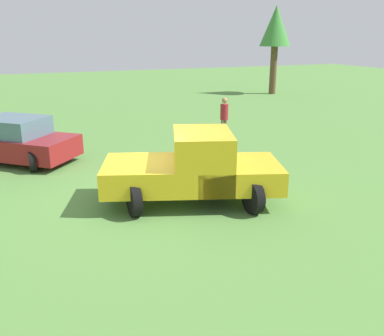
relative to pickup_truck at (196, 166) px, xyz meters
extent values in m
plane|color=#54843D|center=(0.63, 1.04, -0.94)|extent=(80.00, 80.00, 0.00)
cylinder|color=black|center=(-0.26, 1.70, -0.54)|extent=(0.80, 0.22, 0.80)
cylinder|color=black|center=(1.25, 1.17, -0.54)|extent=(0.80, 0.22, 0.80)
cylinder|color=black|center=(-1.18, -0.96, -0.54)|extent=(0.80, 0.22, 0.80)
cylinder|color=black|center=(0.33, -1.49, -0.54)|extent=(0.80, 0.22, 0.80)
cube|color=gold|center=(0.47, 1.35, -0.20)|extent=(2.37, 2.29, 0.64)
cube|color=gold|center=(-0.05, -0.14, 0.18)|extent=(2.26, 1.95, 1.40)
cube|color=slate|center=(-0.05, -0.14, 0.62)|extent=(2.04, 1.70, 0.48)
cube|color=gold|center=(-0.34, -0.98, -0.22)|extent=(2.49, 2.62, 0.60)
cube|color=silver|center=(0.74, 2.13, -0.46)|extent=(1.76, 0.71, 0.16)
cylinder|color=black|center=(4.18, 3.77, -0.60)|extent=(0.70, 0.20, 0.70)
cylinder|color=black|center=(5.36, 2.75, -0.60)|extent=(0.70, 0.20, 0.70)
cube|color=maroon|center=(5.74, 4.37, -0.39)|extent=(4.30, 4.57, 0.68)
cube|color=slate|center=(5.59, 4.21, 0.25)|extent=(2.50, 2.54, 0.60)
cylinder|color=#7A6B51|center=(5.57, -3.50, -0.53)|extent=(0.14, 0.14, 0.83)
cylinder|color=#7A6B51|center=(5.67, -3.67, -0.53)|extent=(0.14, 0.14, 0.83)
cylinder|color=maroon|center=(5.62, -3.59, 0.20)|extent=(0.44, 0.44, 0.62)
sphere|color=#A87A56|center=(5.62, -3.59, 0.66)|extent=(0.22, 0.22, 0.22)
cylinder|color=brown|center=(16.67, -13.00, 0.71)|extent=(0.48, 0.48, 3.31)
cone|color=#3D8438|center=(16.67, -13.00, 3.72)|extent=(2.13, 2.13, 2.71)
camera|label=1|loc=(-9.14, 3.88, 3.15)|focal=38.94mm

